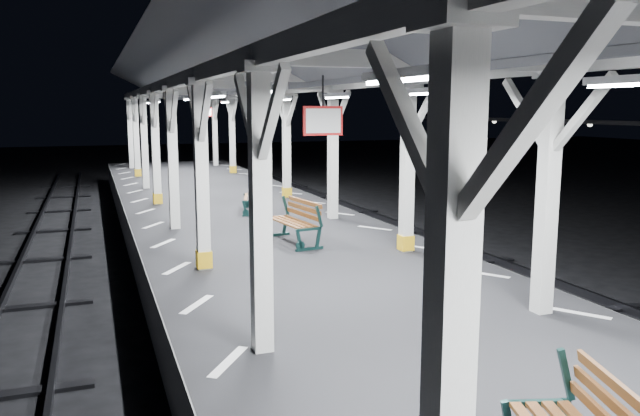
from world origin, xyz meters
TOP-DOWN VIEW (x-y plane):
  - ground at (0.00, 0.00)m, footprint 120.00×120.00m
  - platform at (0.00, 0.00)m, footprint 6.00×50.00m
  - hazard_stripes_left at (-2.45, 0.00)m, footprint 1.00×48.00m
  - hazard_stripes_right at (2.45, 0.00)m, footprint 1.00×48.00m
  - track_left at (-5.00, 0.00)m, footprint 2.20×60.00m
  - track_right at (5.00, 0.00)m, footprint 2.20×60.00m
  - canopy at (0.00, -0.02)m, footprint 5.40×49.00m
  - bench_mid at (0.22, 3.54)m, footprint 0.83×1.73m
  - bench_far at (0.40, 7.69)m, footprint 0.92×1.61m

SIDE VIEW (x-z plane):
  - ground at x=0.00m, z-range 0.00..0.00m
  - track_left at x=-5.00m, z-range 0.00..0.16m
  - track_right at x=5.00m, z-range 0.00..0.16m
  - platform at x=0.00m, z-range 0.00..1.00m
  - hazard_stripes_left at x=-2.45m, z-range 1.00..1.01m
  - hazard_stripes_right at x=2.45m, z-range 1.00..1.01m
  - bench_far at x=0.40m, z-range 1.03..1.85m
  - bench_mid at x=0.22m, z-range 1.03..1.93m
  - canopy at x=0.00m, z-range 2.23..6.88m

